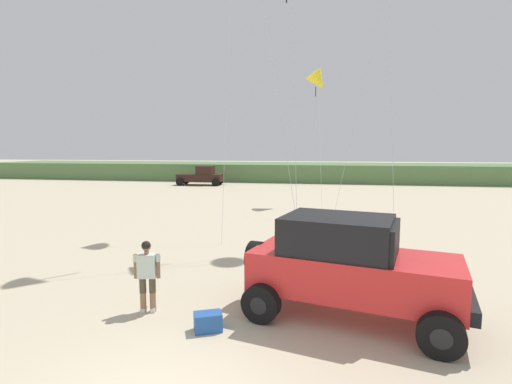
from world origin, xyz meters
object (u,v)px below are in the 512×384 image
object	(u,v)px
jeep	(350,265)
person_watching	(147,272)
cooler_box	(208,322)
kite_green_box	(318,81)
distant_pickup	(202,176)

from	to	relation	value
jeep	person_watching	distance (m)	4.56
cooler_box	kite_green_box	xyz separation A→B (m)	(1.72, 19.20, 8.03)
cooler_box	kite_green_box	size ratio (longest dim) A/B	0.06
person_watching	distant_pickup	distance (m)	31.02
cooler_box	kite_green_box	distance (m)	20.88
cooler_box	kite_green_box	world-z (taller)	kite_green_box
distant_pickup	cooler_box	bearing A→B (deg)	-71.33
jeep	cooler_box	xyz separation A→B (m)	(-2.88, -1.19, -1.01)
jeep	cooler_box	distance (m)	3.28
cooler_box	person_watching	bearing A→B (deg)	133.99
jeep	distant_pickup	bearing A→B (deg)	114.25
jeep	person_watching	xyz separation A→B (m)	(-4.52, -0.55, -0.26)
jeep	kite_green_box	bearing A→B (deg)	93.71
person_watching	distant_pickup	bearing A→B (deg)	106.19
person_watching	distant_pickup	xyz separation A→B (m)	(-8.65, 29.79, 0.00)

